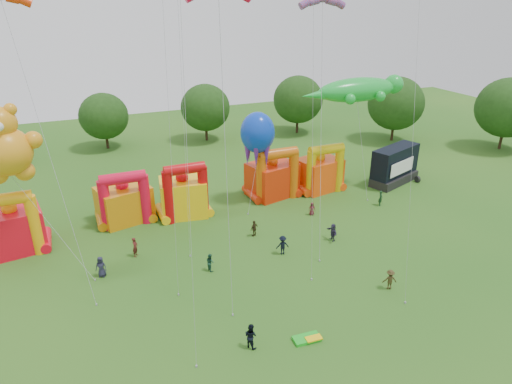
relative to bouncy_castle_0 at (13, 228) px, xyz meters
name	(u,v)px	position (x,y,z in m)	size (l,w,h in m)	color
tree_ring	(329,309)	(18.84, -26.42, 3.76)	(123.70, 125.81, 12.07)	#352314
bouncy_castle_0	(13,228)	(0.00, 0.00, 0.00)	(5.76, 4.90, 6.60)	red
bouncy_castle_1	(124,201)	(10.76, 2.59, -0.18)	(6.20, 5.44, 6.14)	orange
bouncy_castle_2	(184,195)	(17.11, 1.43, 0.00)	(5.56, 4.73, 6.58)	yellow
bouncy_castle_3	(273,177)	(28.67, 2.59, -0.03)	(6.34, 5.54, 6.53)	red
bouncy_castle_4	(320,172)	(35.01, 2.10, -0.09)	(5.84, 5.03, 6.34)	#FE4B0D
stage_trailer	(395,165)	(45.40, 0.43, -0.13)	(8.07, 5.27, 4.93)	black
teddy_bear_kite	(41,207)	(3.06, -4.00, 3.45)	(8.54, 8.98, 14.82)	orange
gecko_kite	(358,98)	(38.45, 0.12, 9.39)	(13.74, 6.06, 14.39)	green
octopus_kite	(256,154)	(25.83, 1.31, 3.75)	(4.57, 5.20, 11.06)	#0C37C0
parafoil_kites	(199,143)	(16.34, -8.86, 9.13)	(31.13, 15.18, 24.60)	#F10B3E
diamond_kites	(249,107)	(19.49, -12.43, 12.64)	(20.19, 20.59, 35.47)	red
folded_kite_bundle	(308,339)	(20.12, -22.13, -2.36)	(2.06, 1.19, 0.31)	green
spectator_0	(101,267)	(7.17, -7.80, -1.52)	(0.96, 0.62, 1.96)	#222138
spectator_1	(135,247)	(10.51, -5.47, -1.52)	(0.72, 0.47, 1.98)	#4E1916
spectator_2	(210,262)	(16.38, -10.58, -1.66)	(0.82, 0.64, 1.68)	#1C4634
spectator_3	(283,245)	(23.65, -10.57, -1.53)	(1.26, 0.72, 1.95)	black
spectator_4	(254,228)	(22.54, -6.16, -1.62)	(1.03, 0.43, 1.76)	#362B15
spectator_5	(333,232)	(29.56, -10.08, -1.58)	(1.71, 0.54, 1.84)	#2A253D
spectator_6	(312,209)	(30.47, -4.12, -1.74)	(0.75, 0.49, 1.53)	#561820
spectator_7	(381,198)	(39.24, -5.01, -1.56)	(0.69, 0.45, 1.89)	#15361C
spectator_8	(251,336)	(16.05, -21.15, -1.53)	(0.95, 0.74, 1.96)	black
spectator_9	(390,280)	(29.57, -19.22, -1.58)	(1.19, 0.69, 1.84)	#393017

